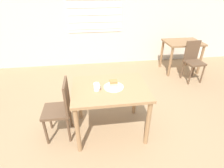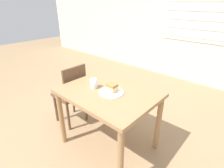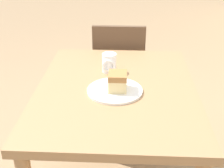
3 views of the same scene
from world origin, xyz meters
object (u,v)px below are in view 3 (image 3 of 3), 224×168
Objects in this scene: plate at (115,90)px; chair_near_window at (119,76)px; coffee_mug at (109,63)px; dining_table_near at (116,106)px; cake_slice at (118,81)px.

chair_near_window is at bearing -179.90° from plate.
coffee_mug is at bearing 85.62° from chair_near_window.
dining_table_near is 0.17m from cake_slice.
coffee_mug is (-0.23, -0.05, -0.00)m from cake_slice.
cake_slice reaches higher than dining_table_near.
plate is 0.05m from cake_slice.
plate is at bearing 90.10° from chair_near_window.
coffee_mug reaches higher than cake_slice.
plate is 2.59× the size of coffee_mug.
plate is at bearing -86.56° from cake_slice.
dining_table_near is at bearing 90.59° from chair_near_window.
dining_table_near is 1.14× the size of chair_near_window.
cake_slice is at bearing 13.28° from coffee_mug.
dining_table_near is 0.25m from coffee_mug.
coffee_mug is (0.51, -0.04, 0.32)m from chair_near_window.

